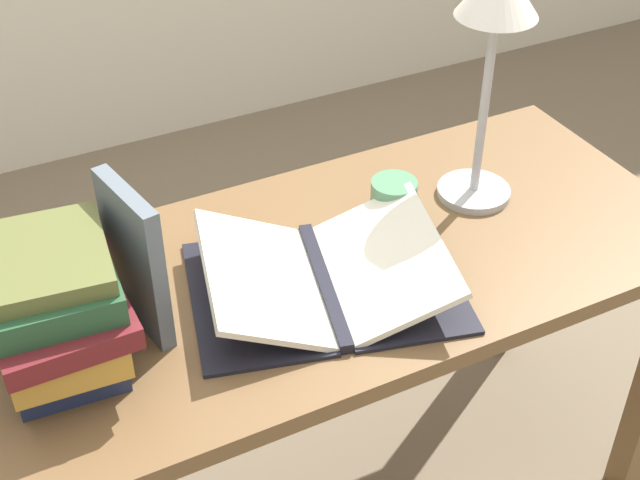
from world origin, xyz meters
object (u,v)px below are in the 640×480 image
object	(u,v)px
reading_lamp	(495,21)
coffee_mug	(393,201)
open_book	(325,277)
book_stack_tall	(53,307)
book_standing_upright	(135,260)

from	to	relation	value
reading_lamp	coffee_mug	bearing A→B (deg)	179.28
open_book	coffee_mug	distance (m)	0.25
reading_lamp	book_stack_tall	bearing A→B (deg)	-173.71
open_book	book_stack_tall	size ratio (longest dim) A/B	1.84
book_standing_upright	reading_lamp	distance (m)	0.76
coffee_mug	reading_lamp	bearing A→B (deg)	-0.72
open_book	coffee_mug	world-z (taller)	open_book
book_stack_tall	reading_lamp	size ratio (longest dim) A/B	0.60
coffee_mug	book_standing_upright	bearing A→B (deg)	-172.74
open_book	reading_lamp	xyz separation A→B (m)	(0.41, 0.13, 0.35)
book_stack_tall	coffee_mug	bearing A→B (deg)	8.25
open_book	book_standing_upright	bearing A→B (deg)	-176.81
book_standing_upright	coffee_mug	bearing A→B (deg)	-3.31
open_book	coffee_mug	xyz separation A→B (m)	(0.22, 0.13, 0.02)
book_stack_tall	open_book	bearing A→B (deg)	-3.90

